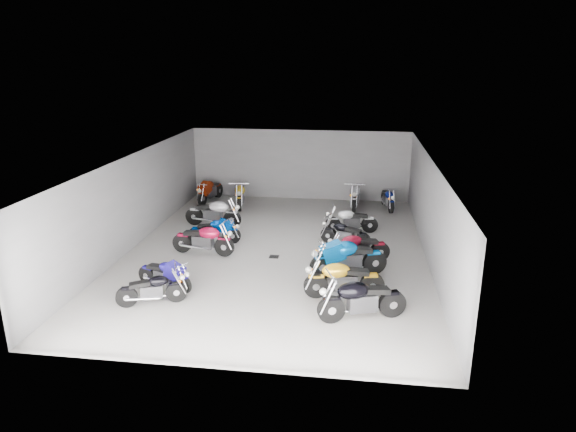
{
  "coord_description": "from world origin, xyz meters",
  "views": [
    {
      "loc": [
        2.6,
        -16.18,
        6.36
      ],
      "look_at": [
        0.28,
        0.92,
        1.0
      ],
      "focal_mm": 32.0,
      "sensor_mm": 36.0,
      "label": 1
    }
  ],
  "objects_px": {
    "motorcycle_left_d": "(204,239)",
    "motorcycle_right_b": "(343,279)",
    "motorcycle_right_f": "(351,220)",
    "motorcycle_right_c": "(348,258)",
    "motorcycle_right_a": "(361,299)",
    "motorcycle_back_f": "(388,199)",
    "motorcycle_left_b": "(165,275)",
    "drain_grate": "(274,257)",
    "motorcycle_left_f": "(214,213)",
    "motorcycle_right_d": "(357,248)",
    "motorcycle_back_a": "(210,191)",
    "motorcycle_left_e": "(215,231)",
    "motorcycle_back_e": "(355,196)",
    "motorcycle_right_e": "(345,234)",
    "motorcycle_back_b": "(240,195)",
    "motorcycle_left_a": "(152,289)"
  },
  "relations": [
    {
      "from": "motorcycle_left_a",
      "to": "motorcycle_back_e",
      "type": "relative_size",
      "value": 0.77
    },
    {
      "from": "drain_grate",
      "to": "motorcycle_back_b",
      "type": "bearing_deg",
      "value": 112.98
    },
    {
      "from": "motorcycle_left_b",
      "to": "motorcycle_left_f",
      "type": "height_order",
      "value": "motorcycle_left_f"
    },
    {
      "from": "motorcycle_back_a",
      "to": "motorcycle_back_f",
      "type": "bearing_deg",
      "value": -168.22
    },
    {
      "from": "motorcycle_left_b",
      "to": "motorcycle_right_f",
      "type": "distance_m",
      "value": 7.67
    },
    {
      "from": "motorcycle_right_e",
      "to": "motorcycle_back_b",
      "type": "distance_m",
      "value": 6.46
    },
    {
      "from": "motorcycle_right_a",
      "to": "motorcycle_left_f",
      "type": "bearing_deg",
      "value": 20.95
    },
    {
      "from": "motorcycle_left_a",
      "to": "motorcycle_right_a",
      "type": "relative_size",
      "value": 0.79
    },
    {
      "from": "motorcycle_right_f",
      "to": "motorcycle_back_e",
      "type": "height_order",
      "value": "motorcycle_back_e"
    },
    {
      "from": "drain_grate",
      "to": "motorcycle_right_e",
      "type": "xyz_separation_m",
      "value": [
        2.29,
        1.39,
        0.44
      ]
    },
    {
      "from": "motorcycle_left_e",
      "to": "motorcycle_right_c",
      "type": "xyz_separation_m",
      "value": [
        4.74,
        -2.25,
        0.12
      ]
    },
    {
      "from": "motorcycle_left_b",
      "to": "motorcycle_back_f",
      "type": "relative_size",
      "value": 0.92
    },
    {
      "from": "motorcycle_right_d",
      "to": "motorcycle_back_e",
      "type": "xyz_separation_m",
      "value": [
        -0.14,
        6.36,
        0.04
      ]
    },
    {
      "from": "motorcycle_left_b",
      "to": "motorcycle_right_a",
      "type": "distance_m",
      "value": 5.61
    },
    {
      "from": "motorcycle_back_f",
      "to": "motorcycle_back_a",
      "type": "bearing_deg",
      "value": -11.03
    },
    {
      "from": "motorcycle_left_a",
      "to": "motorcycle_right_e",
      "type": "relative_size",
      "value": 0.99
    },
    {
      "from": "motorcycle_right_c",
      "to": "motorcycle_right_b",
      "type": "bearing_deg",
      "value": 156.6
    },
    {
      "from": "motorcycle_right_a",
      "to": "motorcycle_right_d",
      "type": "xyz_separation_m",
      "value": [
        -0.12,
        3.79,
        -0.05
      ]
    },
    {
      "from": "motorcycle_left_f",
      "to": "motorcycle_right_d",
      "type": "distance_m",
      "value": 6.32
    },
    {
      "from": "drain_grate",
      "to": "motorcycle_back_f",
      "type": "height_order",
      "value": "motorcycle_back_f"
    },
    {
      "from": "motorcycle_back_f",
      "to": "motorcycle_right_c",
      "type": "bearing_deg",
      "value": 68.09
    },
    {
      "from": "motorcycle_left_b",
      "to": "motorcycle_left_e",
      "type": "relative_size",
      "value": 0.95
    },
    {
      "from": "motorcycle_right_a",
      "to": "motorcycle_right_e",
      "type": "distance_m",
      "value": 5.32
    },
    {
      "from": "motorcycle_right_a",
      "to": "motorcycle_back_a",
      "type": "distance_m",
      "value": 12.35
    },
    {
      "from": "motorcycle_right_e",
      "to": "motorcycle_back_f",
      "type": "distance_m",
      "value": 5.14
    },
    {
      "from": "motorcycle_right_c",
      "to": "motorcycle_right_f",
      "type": "bearing_deg",
      "value": -20.35
    },
    {
      "from": "motorcycle_back_a",
      "to": "motorcycle_right_b",
      "type": "bearing_deg",
      "value": 137.86
    },
    {
      "from": "motorcycle_left_b",
      "to": "motorcycle_right_f",
      "type": "height_order",
      "value": "motorcycle_right_f"
    },
    {
      "from": "drain_grate",
      "to": "motorcycle_left_f",
      "type": "height_order",
      "value": "motorcycle_left_f"
    },
    {
      "from": "drain_grate",
      "to": "motorcycle_back_a",
      "type": "bearing_deg",
      "value": 122.2
    },
    {
      "from": "motorcycle_right_b",
      "to": "motorcycle_right_f",
      "type": "height_order",
      "value": "motorcycle_right_b"
    },
    {
      "from": "motorcycle_left_d",
      "to": "motorcycle_left_f",
      "type": "height_order",
      "value": "motorcycle_left_f"
    },
    {
      "from": "motorcycle_left_b",
      "to": "motorcycle_left_d",
      "type": "xyz_separation_m",
      "value": [
        0.3,
        2.8,
        0.07
      ]
    },
    {
      "from": "motorcycle_right_e",
      "to": "motorcycle_right_a",
      "type": "bearing_deg",
      "value": -153.96
    },
    {
      "from": "motorcycle_left_e",
      "to": "motorcycle_back_a",
      "type": "height_order",
      "value": "motorcycle_back_a"
    },
    {
      "from": "motorcycle_right_b",
      "to": "motorcycle_back_f",
      "type": "height_order",
      "value": "motorcycle_right_b"
    },
    {
      "from": "motorcycle_left_a",
      "to": "motorcycle_back_f",
      "type": "distance_m",
      "value": 12.05
    },
    {
      "from": "motorcycle_left_d",
      "to": "motorcycle_right_b",
      "type": "relative_size",
      "value": 0.98
    },
    {
      "from": "motorcycle_left_f",
      "to": "motorcycle_right_b",
      "type": "bearing_deg",
      "value": 49.83
    },
    {
      "from": "drain_grate",
      "to": "motorcycle_right_c",
      "type": "height_order",
      "value": "motorcycle_right_c"
    },
    {
      "from": "motorcycle_right_e",
      "to": "motorcycle_back_f",
      "type": "relative_size",
      "value": 0.92
    },
    {
      "from": "motorcycle_back_e",
      "to": "motorcycle_right_f",
      "type": "bearing_deg",
      "value": 90.37
    },
    {
      "from": "motorcycle_left_d",
      "to": "motorcycle_back_a",
      "type": "distance_m",
      "value": 6.64
    },
    {
      "from": "motorcycle_right_a",
      "to": "motorcycle_back_f",
      "type": "relative_size",
      "value": 1.15
    },
    {
      "from": "motorcycle_right_b",
      "to": "motorcycle_back_b",
      "type": "bearing_deg",
      "value": 19.53
    },
    {
      "from": "motorcycle_right_c",
      "to": "motorcycle_back_e",
      "type": "height_order",
      "value": "motorcycle_right_c"
    },
    {
      "from": "motorcycle_left_d",
      "to": "motorcycle_back_b",
      "type": "bearing_deg",
      "value": -172.48
    },
    {
      "from": "motorcycle_right_c",
      "to": "motorcycle_right_d",
      "type": "height_order",
      "value": "motorcycle_right_c"
    },
    {
      "from": "motorcycle_left_e",
      "to": "motorcycle_right_b",
      "type": "relative_size",
      "value": 0.85
    },
    {
      "from": "motorcycle_right_b",
      "to": "motorcycle_back_b",
      "type": "xyz_separation_m",
      "value": [
        -4.81,
        8.46,
        0.0
      ]
    }
  ]
}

